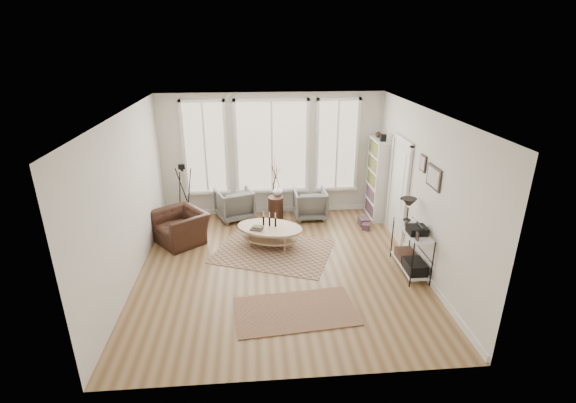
{
  "coord_description": "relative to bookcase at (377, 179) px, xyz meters",
  "views": [
    {
      "loc": [
        -0.43,
        -6.83,
        4.05
      ],
      "look_at": [
        0.2,
        0.6,
        1.1
      ],
      "focal_mm": 26.0,
      "sensor_mm": 36.0,
      "label": 1
    }
  ],
  "objects": [
    {
      "name": "book_stack_near",
      "position": [
        -0.39,
        -0.48,
        -0.87
      ],
      "size": [
        0.24,
        0.3,
        0.18
      ],
      "primitive_type": "cube",
      "rotation": [
        0.0,
        0.0,
        0.08
      ],
      "color": "brown",
      "rests_on": "ground"
    },
    {
      "name": "room",
      "position": [
        -2.42,
        -2.2,
        0.47
      ],
      "size": [
        5.5,
        5.54,
        2.9
      ],
      "color": "#99764E",
      "rests_on": "ground"
    },
    {
      "name": "rug_runner",
      "position": [
        -2.28,
        -3.59,
        -0.94
      ],
      "size": [
        1.99,
        1.23,
        0.01
      ],
      "primitive_type": "cube",
      "rotation": [
        0.0,
        0.0,
        0.1
      ],
      "color": "brown",
      "rests_on": "ground"
    },
    {
      "name": "door",
      "position": [
        0.13,
        -1.08,
        0.17
      ],
      "size": [
        0.09,
        1.06,
        2.22
      ],
      "color": "silver",
      "rests_on": "ground"
    },
    {
      "name": "bay_window",
      "position": [
        -2.44,
        0.49,
        0.65
      ],
      "size": [
        4.14,
        0.12,
        2.24
      ],
      "color": "tan",
      "rests_on": "ground"
    },
    {
      "name": "low_shelf",
      "position": [
        -0.06,
        -2.52,
        -0.44
      ],
      "size": [
        0.38,
        1.08,
        1.3
      ],
      "color": "white",
      "rests_on": "ground"
    },
    {
      "name": "vase",
      "position": [
        -2.33,
        0.22,
        -0.3
      ],
      "size": [
        0.24,
        0.24,
        0.22
      ],
      "primitive_type": "imported",
      "rotation": [
        0.0,
        0.0,
        0.15
      ],
      "color": "silver",
      "rests_on": "side_table"
    },
    {
      "name": "armchair_left",
      "position": [
        -3.36,
        0.18,
        -0.59
      ],
      "size": [
        1.01,
        1.02,
        0.73
      ],
      "primitive_type": "imported",
      "rotation": [
        0.0,
        0.0,
        3.5
      ],
      "color": "slate",
      "rests_on": "ground"
    },
    {
      "name": "wall_art",
      "position": [
        0.14,
        -2.49,
        0.92
      ],
      "size": [
        0.04,
        0.88,
        0.44
      ],
      "color": "black",
      "rests_on": "ground"
    },
    {
      "name": "bookcase",
      "position": [
        0.0,
        0.0,
        0.0
      ],
      "size": [
        0.31,
        0.85,
        2.06
      ],
      "color": "white",
      "rests_on": "ground"
    },
    {
      "name": "rug_main",
      "position": [
        -2.52,
        -1.56,
        -0.95
      ],
      "size": [
        2.68,
        2.36,
        0.01
      ],
      "primitive_type": "cube",
      "rotation": [
        0.0,
        0.0,
        -0.37
      ],
      "color": "brown",
      "rests_on": "ground"
    },
    {
      "name": "coffee_table",
      "position": [
        -2.59,
        -1.31,
        -0.62
      ],
      "size": [
        1.56,
        1.26,
        0.62
      ],
      "color": "tan",
      "rests_on": "ground"
    },
    {
      "name": "tripod_camera",
      "position": [
        -4.45,
        -0.1,
        -0.29
      ],
      "size": [
        0.51,
        0.51,
        1.45
      ],
      "color": "black",
      "rests_on": "ground"
    },
    {
      "name": "armchair_right",
      "position": [
        -1.56,
        0.07,
        -0.61
      ],
      "size": [
        0.76,
        0.78,
        0.7
      ],
      "primitive_type": "imported",
      "rotation": [
        0.0,
        0.0,
        3.16
      ],
      "color": "slate",
      "rests_on": "ground"
    },
    {
      "name": "accent_chair",
      "position": [
        -4.45,
        -0.95,
        -0.62
      ],
      "size": [
        1.37,
        1.35,
        0.67
      ],
      "primitive_type": "imported",
      "rotation": [
        0.0,
        0.0,
        -0.9
      ],
      "color": "#371D13",
      "rests_on": "ground"
    },
    {
      "name": "side_table",
      "position": [
        -2.38,
        0.09,
        -0.23
      ],
      "size": [
        0.36,
        0.36,
        1.52
      ],
      "color": "#371D13",
      "rests_on": "ground"
    },
    {
      "name": "book_stack_far",
      "position": [
        -0.39,
        -0.69,
        -0.89
      ],
      "size": [
        0.23,
        0.26,
        0.14
      ],
      "primitive_type": "cube",
      "rotation": [
        0.0,
        0.0,
        -0.33
      ],
      "color": "brown",
      "rests_on": "ground"
    }
  ]
}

